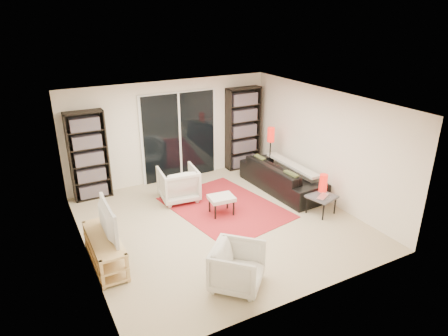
# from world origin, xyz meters

# --- Properties ---
(floor) EXTENTS (5.00, 5.00, 0.00)m
(floor) POSITION_xyz_m (0.00, 0.00, 0.00)
(floor) COLOR beige
(floor) RESTS_ON ground
(wall_back) EXTENTS (5.00, 0.02, 2.40)m
(wall_back) POSITION_xyz_m (0.00, 2.50, 1.20)
(wall_back) COLOR white
(wall_back) RESTS_ON ground
(wall_front) EXTENTS (5.00, 0.02, 2.40)m
(wall_front) POSITION_xyz_m (0.00, -2.50, 1.20)
(wall_front) COLOR white
(wall_front) RESTS_ON ground
(wall_left) EXTENTS (0.02, 5.00, 2.40)m
(wall_left) POSITION_xyz_m (-2.50, 0.00, 1.20)
(wall_left) COLOR white
(wall_left) RESTS_ON ground
(wall_right) EXTENTS (0.02, 5.00, 2.40)m
(wall_right) POSITION_xyz_m (2.50, 0.00, 1.20)
(wall_right) COLOR white
(wall_right) RESTS_ON ground
(ceiling) EXTENTS (5.00, 5.00, 0.02)m
(ceiling) POSITION_xyz_m (0.00, 0.00, 2.40)
(ceiling) COLOR white
(ceiling) RESTS_ON wall_back
(sliding_door) EXTENTS (1.92, 0.08, 2.16)m
(sliding_door) POSITION_xyz_m (0.20, 2.46, 1.05)
(sliding_door) COLOR white
(sliding_door) RESTS_ON ground
(bookshelf_left) EXTENTS (0.80, 0.30, 1.95)m
(bookshelf_left) POSITION_xyz_m (-1.95, 2.33, 0.98)
(bookshelf_left) COLOR black
(bookshelf_left) RESTS_ON ground
(bookshelf_right) EXTENTS (0.90, 0.30, 2.10)m
(bookshelf_right) POSITION_xyz_m (1.90, 2.33, 1.05)
(bookshelf_right) COLOR black
(bookshelf_right) RESTS_ON ground
(tv_stand) EXTENTS (0.44, 1.37, 0.50)m
(tv_stand) POSITION_xyz_m (-2.28, -0.30, 0.26)
(tv_stand) COLOR #E2C17D
(tv_stand) RESTS_ON floor
(tv) EXTENTS (0.14, 0.99, 0.57)m
(tv) POSITION_xyz_m (-2.26, -0.30, 0.78)
(tv) COLOR black
(tv) RESTS_ON tv_stand
(rug) EXTENTS (2.29, 2.83, 0.01)m
(rug) POSITION_xyz_m (0.38, 0.50, 0.01)
(rug) COLOR #B32228
(rug) RESTS_ON floor
(sofa) EXTENTS (0.98, 2.27, 0.65)m
(sofa) POSITION_xyz_m (1.97, 0.69, 0.33)
(sofa) COLOR black
(sofa) RESTS_ON floor
(armchair_back) EXTENTS (0.87, 0.89, 0.74)m
(armchair_back) POSITION_xyz_m (-0.32, 1.33, 0.37)
(armchair_back) COLOR silver
(armchair_back) RESTS_ON floor
(armchair_front) EXTENTS (1.04, 1.04, 0.68)m
(armchair_front) POSITION_xyz_m (-0.67, -1.82, 0.34)
(armchair_front) COLOR silver
(armchair_front) RESTS_ON floor
(ottoman) EXTENTS (0.53, 0.45, 0.40)m
(ottoman) POSITION_xyz_m (0.19, 0.29, 0.34)
(ottoman) COLOR silver
(ottoman) RESTS_ON floor
(side_table) EXTENTS (0.61, 0.61, 0.40)m
(side_table) POSITION_xyz_m (1.99, -0.64, 0.36)
(side_table) COLOR #4C4B51
(side_table) RESTS_ON floor
(laptop) EXTENTS (0.42, 0.37, 0.03)m
(laptop) POSITION_xyz_m (1.98, -0.75, 0.41)
(laptop) COLOR silver
(laptop) RESTS_ON side_table
(table_lamp) EXTENTS (0.16, 0.16, 0.37)m
(table_lamp) POSITION_xyz_m (2.14, -0.48, 0.58)
(table_lamp) COLOR red
(table_lamp) RESTS_ON side_table
(floor_lamp) EXTENTS (0.19, 0.19, 1.28)m
(floor_lamp) POSITION_xyz_m (2.12, 1.41, 0.97)
(floor_lamp) COLOR black
(floor_lamp) RESTS_ON floor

